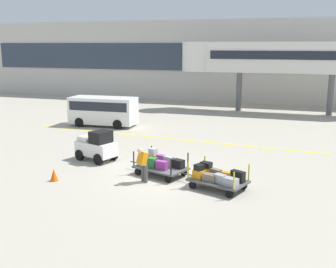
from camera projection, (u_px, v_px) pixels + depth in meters
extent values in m
plane|color=#A8A08E|center=(160.00, 177.00, 18.51)|extent=(120.00, 120.00, 0.00)
cube|color=yellow|center=(166.00, 138.00, 26.09)|extent=(19.59, 2.08, 0.01)
cube|color=#BCB7AD|center=(243.00, 61.00, 41.77)|extent=(60.25, 2.40, 8.30)
cube|color=#2D3847|center=(241.00, 58.00, 40.52)|extent=(57.24, 0.12, 2.80)
cube|color=silver|center=(285.00, 57.00, 34.74)|extent=(13.88, 2.20, 2.60)
cylinder|color=silver|center=(199.00, 57.00, 37.01)|extent=(3.00, 3.00, 2.60)
cube|color=#1E232D|center=(285.00, 55.00, 33.64)|extent=(12.49, 0.08, 0.70)
cylinder|color=#59595B|center=(239.00, 91.00, 36.54)|extent=(0.50, 0.50, 3.47)
cylinder|color=#59595B|center=(330.00, 95.00, 34.24)|extent=(0.50, 0.50, 3.47)
cube|color=white|center=(96.00, 148.00, 21.06)|extent=(2.34, 1.72, 0.70)
cube|color=black|center=(101.00, 137.00, 20.70)|extent=(1.08, 1.20, 0.60)
cube|color=silver|center=(88.00, 138.00, 21.29)|extent=(0.97, 1.11, 0.24)
cylinder|color=black|center=(95.00, 151.00, 21.94)|extent=(0.59, 0.35, 0.56)
cylinder|color=black|center=(80.00, 155.00, 21.12)|extent=(0.59, 0.35, 0.56)
cylinder|color=black|center=(113.00, 155.00, 21.14)|extent=(0.59, 0.35, 0.56)
cylinder|color=black|center=(98.00, 159.00, 20.32)|extent=(0.59, 0.35, 0.56)
cube|color=#4C4C4F|center=(161.00, 168.00, 18.65)|extent=(2.63, 2.07, 0.08)
cylinder|color=black|center=(152.00, 153.00, 19.69)|extent=(0.06, 0.06, 0.70)
cylinder|color=black|center=(134.00, 159.00, 18.69)|extent=(0.06, 0.06, 0.70)
cylinder|color=black|center=(188.00, 160.00, 18.45)|extent=(0.06, 0.06, 0.70)
cylinder|color=black|center=(171.00, 167.00, 17.45)|extent=(0.06, 0.06, 0.70)
cylinder|color=black|center=(154.00, 166.00, 19.67)|extent=(0.34, 0.20, 0.32)
cylinder|color=black|center=(138.00, 172.00, 18.74)|extent=(0.34, 0.20, 0.32)
cylinder|color=black|center=(184.00, 172.00, 18.66)|extent=(0.34, 0.20, 0.32)
cylinder|color=black|center=(168.00, 179.00, 17.73)|extent=(0.34, 0.20, 0.32)
cylinder|color=#333333|center=(136.00, 163.00, 19.54)|extent=(0.68, 0.27, 0.05)
cube|color=orange|center=(153.00, 159.00, 19.27)|extent=(0.63, 0.40, 0.39)
cube|color=#99999E|center=(143.00, 163.00, 18.78)|extent=(0.48, 0.41, 0.28)
cube|color=#8C338C|center=(161.00, 160.00, 19.02)|extent=(0.50, 0.34, 0.45)
cube|color=#236B2D|center=(152.00, 163.00, 18.49)|extent=(0.49, 0.42, 0.46)
cube|color=#99999E|center=(168.00, 161.00, 18.72)|extent=(0.52, 0.42, 0.46)
cube|color=#8C338C|center=(162.00, 165.00, 18.22)|extent=(0.58, 0.38, 0.40)
cube|color=black|center=(178.00, 164.00, 18.46)|extent=(0.61, 0.51, 0.39)
cube|color=#99999E|center=(153.00, 152.00, 19.20)|extent=(0.41, 0.42, 0.31)
cube|color=#4C4C4F|center=(218.00, 181.00, 16.89)|extent=(2.63, 2.07, 0.08)
cylinder|color=gold|center=(205.00, 164.00, 17.93)|extent=(0.06, 0.06, 0.70)
cylinder|color=gold|center=(188.00, 171.00, 16.93)|extent=(0.06, 0.06, 0.70)
cylinder|color=gold|center=(249.00, 173.00, 16.69)|extent=(0.06, 0.06, 0.70)
cylinder|color=gold|center=(234.00, 181.00, 15.69)|extent=(0.06, 0.06, 0.70)
cylinder|color=black|center=(208.00, 178.00, 17.91)|extent=(0.34, 0.20, 0.32)
cylinder|color=black|center=(193.00, 185.00, 16.98)|extent=(0.34, 0.20, 0.32)
cylinder|color=black|center=(243.00, 186.00, 16.90)|extent=(0.34, 0.20, 0.32)
cylinder|color=black|center=(229.00, 194.00, 15.97)|extent=(0.34, 0.20, 0.32)
cylinder|color=#333333|center=(188.00, 174.00, 17.78)|extent=(0.68, 0.27, 0.05)
cube|color=orange|center=(206.00, 171.00, 17.52)|extent=(0.55, 0.44, 0.32)
cube|color=orange|center=(199.00, 174.00, 17.04)|extent=(0.54, 0.50, 0.35)
cube|color=#726651|center=(216.00, 173.00, 17.23)|extent=(0.53, 0.41, 0.34)
cube|color=#726651|center=(210.00, 177.00, 16.72)|extent=(0.64, 0.48, 0.30)
cube|color=orange|center=(227.00, 176.00, 16.92)|extent=(0.50, 0.37, 0.31)
cube|color=#99999E|center=(220.00, 179.00, 16.50)|extent=(0.56, 0.49, 0.35)
cube|color=black|center=(238.00, 176.00, 16.60)|extent=(0.64, 0.50, 0.46)
cube|color=#99999E|center=(231.00, 182.00, 16.12)|extent=(0.65, 0.54, 0.32)
cube|color=black|center=(206.00, 165.00, 17.46)|extent=(0.54, 0.46, 0.24)
cube|color=black|center=(199.00, 167.00, 16.97)|extent=(0.45, 0.44, 0.25)
cylinder|color=#4C4C4C|center=(143.00, 172.00, 17.82)|extent=(0.16, 0.16, 0.82)
cylinder|color=#4C4C4C|center=(146.00, 174.00, 17.67)|extent=(0.16, 0.16, 0.82)
cube|color=orange|center=(142.00, 158.00, 17.54)|extent=(0.57, 0.57, 0.61)
sphere|color=beige|center=(140.00, 150.00, 17.39)|extent=(0.22, 0.22, 0.22)
cube|color=white|center=(103.00, 110.00, 29.90)|extent=(4.87, 2.08, 1.90)
cube|color=#1E232D|center=(103.00, 105.00, 29.81)|extent=(4.49, 2.11, 0.64)
cylinder|color=black|center=(80.00, 122.00, 29.64)|extent=(0.69, 0.27, 0.68)
cylinder|color=black|center=(118.00, 124.00, 28.85)|extent=(0.69, 0.27, 0.68)
cone|color=#EA590F|center=(54.00, 175.00, 17.92)|extent=(0.36, 0.36, 0.55)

